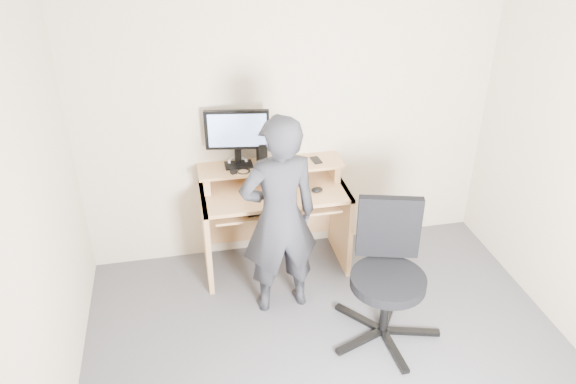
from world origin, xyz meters
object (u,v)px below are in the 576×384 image
object	(u,v)px
desk	(273,206)
person	(279,217)
office_chair	(388,268)
monitor	(237,133)

from	to	relation	value
desk	person	world-z (taller)	person
desk	office_chair	size ratio (longest dim) A/B	1.18
monitor	person	xyz separation A→B (m)	(0.21, -0.69, -0.39)
office_chair	desk	bearing A→B (deg)	137.76
desk	monitor	distance (m)	0.71
monitor	desk	bearing A→B (deg)	-11.16
person	monitor	bearing A→B (deg)	-79.50
desk	monitor	world-z (taller)	monitor
monitor	office_chair	distance (m)	1.58
desk	office_chair	bearing A→B (deg)	-57.73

